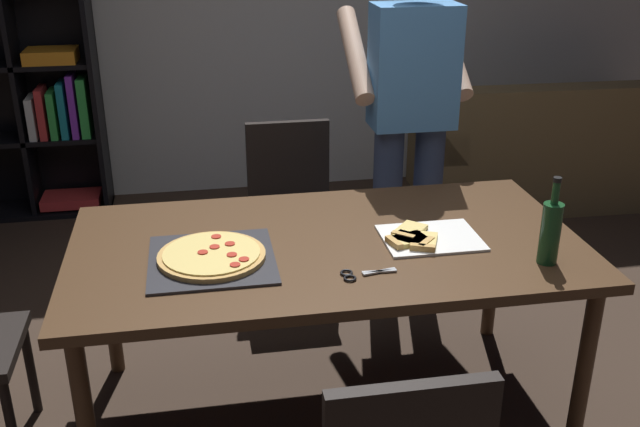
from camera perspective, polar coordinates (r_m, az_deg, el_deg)
ground_plane at (r=3.11m, az=0.50°, el=-14.79°), size 12.00×12.00×0.00m
dining_table at (r=2.74m, az=0.55°, el=-3.44°), size 1.88×0.99×0.75m
chair_far_side at (r=3.69m, az=-2.24°, el=0.94°), size 0.42×0.42×0.90m
couch at (r=5.23m, az=17.29°, el=4.28°), size 1.72×0.90×0.85m
person_serving_pizza at (r=3.44m, az=7.05°, el=7.65°), size 0.55×0.54×1.75m
pepperoni_pizza_on_tray at (r=2.59m, az=-8.42°, el=-3.36°), size 0.44×0.44×0.04m
pizza_slices_on_towel at (r=2.73m, az=7.90°, el=-1.93°), size 0.36×0.28×0.03m
wine_bottle at (r=2.63m, az=17.51°, el=-1.32°), size 0.07×0.07×0.32m
kitchen_scissors at (r=2.47m, az=3.09°, el=-4.73°), size 0.20×0.09×0.01m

